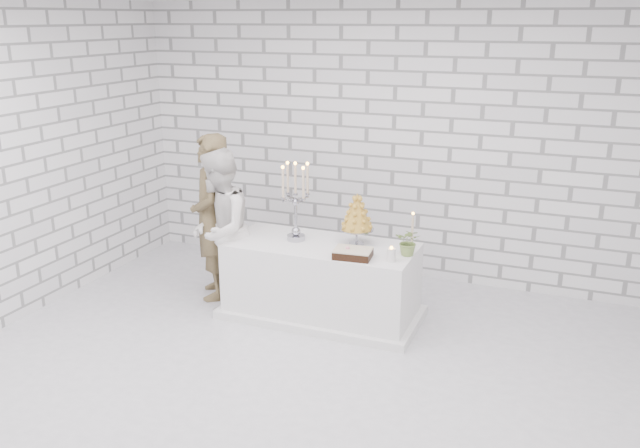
{
  "coord_description": "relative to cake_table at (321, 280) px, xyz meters",
  "views": [
    {
      "loc": [
        1.92,
        -4.43,
        2.82
      ],
      "look_at": [
        -0.19,
        0.81,
        1.05
      ],
      "focal_mm": 37.15,
      "sensor_mm": 36.0,
      "label": 1
    }
  ],
  "objects": [
    {
      "name": "wall_back",
      "position": [
        0.29,
        1.39,
        1.12
      ],
      "size": [
        6.0,
        0.01,
        3.0
      ],
      "primitive_type": "cube",
      "color": "white",
      "rests_on": "ground"
    },
    {
      "name": "croquembouche",
      "position": [
        0.31,
        0.12,
        0.63
      ],
      "size": [
        0.41,
        0.41,
        0.5
      ],
      "primitive_type": null,
      "rotation": [
        0.0,
        0.0,
        0.3
      ],
      "color": "#B18430",
      "rests_on": "cake_table"
    },
    {
      "name": "groom",
      "position": [
        -1.24,
        0.06,
        0.49
      ],
      "size": [
        0.68,
        0.75,
        1.72
      ],
      "primitive_type": "imported",
      "rotation": [
        0.0,
        0.0,
        -1.01
      ],
      "color": "brown",
      "rests_on": "ground"
    },
    {
      "name": "extra_taper",
      "position": [
        0.82,
        0.24,
        0.54
      ],
      "size": [
        0.07,
        0.07,
        0.32
      ],
      "primitive_type": "cylinder",
      "rotation": [
        0.0,
        0.0,
        0.11
      ],
      "color": "beige",
      "rests_on": "cake_table"
    },
    {
      "name": "bride",
      "position": [
        -1.03,
        -0.14,
        0.43
      ],
      "size": [
        0.82,
        0.93,
        1.61
      ],
      "primitive_type": "imported",
      "rotation": [
        0.0,
        0.0,
        -1.26
      ],
      "color": "white",
      "rests_on": "ground"
    },
    {
      "name": "pillar_candle",
      "position": [
        0.75,
        -0.2,
        0.44
      ],
      "size": [
        0.09,
        0.09,
        0.12
      ],
      "primitive_type": "cylinder",
      "rotation": [
        0.0,
        0.0,
        -0.14
      ],
      "color": "white",
      "rests_on": "cake_table"
    },
    {
      "name": "chocolate_cake",
      "position": [
        0.4,
        -0.24,
        0.42
      ],
      "size": [
        0.35,
        0.27,
        0.08
      ],
      "primitive_type": "cube",
      "rotation": [
        0.0,
        0.0,
        0.1
      ],
      "color": "black",
      "rests_on": "cake_table"
    },
    {
      "name": "ground",
      "position": [
        0.29,
        -1.11,
        -0.38
      ],
      "size": [
        6.0,
        5.0,
        0.01
      ],
      "primitive_type": "cube",
      "color": "silver",
      "rests_on": "ground"
    },
    {
      "name": "wall_front",
      "position": [
        0.29,
        -3.61,
        1.12
      ],
      "size": [
        6.0,
        0.01,
        3.0
      ],
      "primitive_type": "cube",
      "color": "white",
      "rests_on": "ground"
    },
    {
      "name": "flowers",
      "position": [
        0.85,
        0.01,
        0.5
      ],
      "size": [
        0.23,
        0.2,
        0.26
      ],
      "primitive_type": "imported",
      "rotation": [
        0.0,
        0.0,
        0.0
      ],
      "color": "#507D34",
      "rests_on": "cake_table"
    },
    {
      "name": "cake_table",
      "position": [
        0.0,
        0.0,
        0.0
      ],
      "size": [
        1.8,
        0.8,
        0.75
      ],
      "primitive_type": "cube",
      "color": "white",
      "rests_on": "ground"
    },
    {
      "name": "candelabra",
      "position": [
        -0.27,
        0.02,
        0.76
      ],
      "size": [
        0.37,
        0.37,
        0.77
      ],
      "primitive_type": null,
      "rotation": [
        0.0,
        0.0,
        0.2
      ],
      "color": "#9B9BA5",
      "rests_on": "cake_table"
    },
    {
      "name": "wall_left",
      "position": [
        -2.71,
        -1.11,
        1.12
      ],
      "size": [
        0.01,
        5.0,
        3.0
      ],
      "primitive_type": "cube",
      "color": "white",
      "rests_on": "ground"
    }
  ]
}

